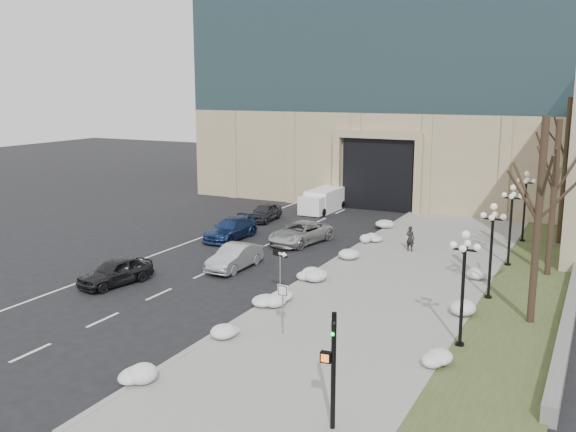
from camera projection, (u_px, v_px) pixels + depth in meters
name	position (u px, v px, depth m)	size (l,w,h in m)	color
ground	(199.00, 365.00, 23.79)	(160.00, 160.00, 0.00)	black
sidewalk	(401.00, 277.00, 34.52)	(9.00, 40.00, 0.12)	#979791
curb	(324.00, 267.00, 36.49)	(0.30, 40.00, 0.14)	#979791
grass_strip	(529.00, 295.00, 31.67)	(4.00, 40.00, 0.10)	#3B4723
stone_wall	(575.00, 284.00, 32.48)	(0.50, 30.00, 0.70)	gray
car_a	(115.00, 272.00, 33.35)	(1.66, 4.12, 1.40)	black
car_b	(235.00, 257.00, 36.20)	(1.47, 4.21, 1.39)	#A9ACB1
car_c	(231.00, 229.00, 43.28)	(1.95, 4.79, 1.39)	navy
car_d	(300.00, 233.00, 42.10)	(2.33, 5.06, 1.41)	#BBBBBB
car_e	(265.00, 212.00, 49.19)	(1.57, 3.91, 1.33)	#2E2D33
pedestrian	(410.00, 238.00, 39.71)	(0.58, 0.38, 1.58)	black
box_truck	(323.00, 201.00, 53.01)	(2.09, 5.71, 1.80)	white
one_way_sign	(282.00, 260.00, 30.26)	(0.95, 0.42, 2.56)	slate
keep_sign	(283.00, 299.00, 26.28)	(0.47, 0.08, 2.20)	slate
traffic_signal	(332.00, 373.00, 18.87)	(0.64, 0.86, 3.77)	black
snow_clump_a	(138.00, 382.00, 21.81)	(1.10, 1.60, 0.36)	white
snow_clump_b	(226.00, 331.00, 26.37)	(1.10, 1.60, 0.36)	white
snow_clump_c	(273.00, 299.00, 30.25)	(1.10, 1.60, 0.36)	white
snow_clump_d	(309.00, 277.00, 33.78)	(1.10, 1.60, 0.36)	white
snow_clump_e	(346.00, 254.00, 38.40)	(1.10, 1.60, 0.36)	white
snow_clump_f	(370.00, 239.00, 42.08)	(1.10, 1.60, 0.36)	white
snow_clump_g	(388.00, 226.00, 46.16)	(1.10, 1.60, 0.36)	white
snow_clump_h	(431.00, 362.00, 23.34)	(1.10, 1.60, 0.36)	white
snow_clump_i	(456.00, 310.00, 28.83)	(1.10, 1.60, 0.36)	white
snow_clump_j	(482.00, 278.00, 33.65)	(1.10, 1.60, 0.36)	white
lamppost_a	(464.00, 273.00, 24.80)	(1.18, 1.18, 4.76)	black
lamppost_b	(492.00, 238.00, 30.50)	(1.18, 1.18, 4.76)	black
lamppost_c	(511.00, 214.00, 36.20)	(1.18, 1.18, 4.76)	black
lamppost_d	(525.00, 197.00, 41.89)	(1.18, 1.18, 4.76)	black
tree_near	(540.00, 192.00, 26.79)	(3.20, 3.20, 9.00)	black
tree_mid	(555.00, 176.00, 33.87)	(3.20, 3.20, 8.50)	black
tree_far	(566.00, 151.00, 40.75)	(3.20, 3.20, 9.50)	black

